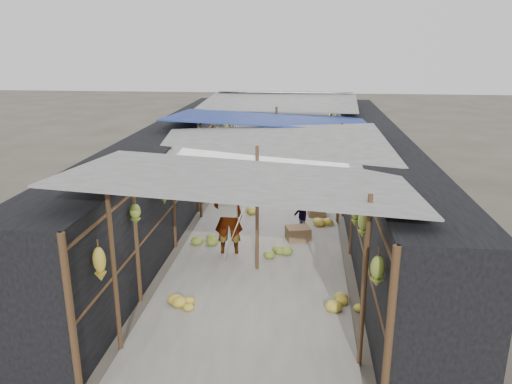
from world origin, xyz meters
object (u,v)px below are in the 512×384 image
(crate_near, at_px, (298,234))
(vendor_elderly, at_px, (228,217))
(shopper_blue, at_px, (243,163))
(black_basin, at_px, (329,189))
(vendor_seated, at_px, (300,214))

(crate_near, xyz_separation_m, vendor_elderly, (-1.51, -0.93, 0.70))
(crate_near, height_order, shopper_blue, shopper_blue)
(vendor_elderly, xyz_separation_m, shopper_blue, (-0.39, 5.64, -0.15))
(black_basin, distance_m, vendor_elderly, 5.60)
(vendor_elderly, bearing_deg, vendor_seated, -141.91)
(crate_near, bearing_deg, black_basin, 62.03)
(vendor_elderly, relative_size, shopper_blue, 1.22)
(crate_near, bearing_deg, shopper_blue, 96.34)
(black_basin, relative_size, vendor_seated, 0.68)
(crate_near, height_order, black_basin, crate_near)
(crate_near, relative_size, vendor_seated, 0.62)
(crate_near, relative_size, black_basin, 0.91)
(crate_near, height_order, vendor_seated, vendor_seated)
(crate_near, distance_m, black_basin, 4.17)
(crate_near, height_order, vendor_elderly, vendor_elderly)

